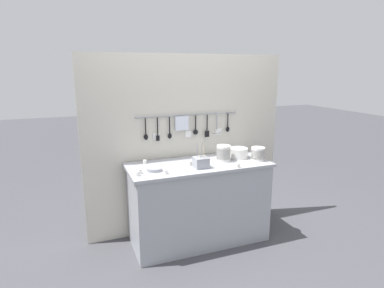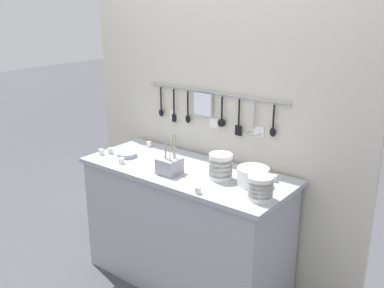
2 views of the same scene
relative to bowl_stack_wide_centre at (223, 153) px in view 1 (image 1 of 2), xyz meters
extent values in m
plane|color=#424247|center=(-0.28, 0.00, -0.93)|extent=(20.00, 20.00, 0.00)
cube|color=#9EA0A8|center=(-0.28, 0.00, -0.10)|extent=(1.45, 0.61, 0.03)
cube|color=#9EA0A8|center=(-0.28, 0.00, -0.52)|extent=(1.39, 0.58, 0.82)
cube|color=beige|center=(-0.28, 0.33, 0.04)|extent=(2.25, 0.04, 1.94)
cylinder|color=#93969E|center=(-0.28, 0.30, 0.38)|extent=(1.13, 0.01, 0.01)
sphere|color=#93969E|center=(-0.84, 0.30, 0.38)|extent=(0.02, 0.02, 0.02)
sphere|color=#93969E|center=(0.29, 0.30, 0.38)|extent=(0.02, 0.02, 0.02)
cylinder|color=black|center=(-0.75, 0.29, 0.28)|extent=(0.01, 0.01, 0.17)
ellipsoid|color=black|center=(-0.75, 0.29, 0.17)|extent=(0.04, 0.02, 0.06)
cylinder|color=#93969E|center=(-0.75, 0.30, 0.37)|extent=(0.01, 0.01, 0.02)
cylinder|color=black|center=(-0.62, 0.29, 0.27)|extent=(0.01, 0.01, 0.19)
cube|color=black|center=(-0.62, 0.29, 0.15)|extent=(0.04, 0.01, 0.06)
cylinder|color=#93969E|center=(-0.62, 0.30, 0.37)|extent=(0.01, 0.01, 0.02)
cylinder|color=black|center=(-0.49, 0.29, 0.28)|extent=(0.01, 0.01, 0.18)
ellipsoid|color=black|center=(-0.49, 0.29, 0.16)|extent=(0.04, 0.02, 0.06)
cylinder|color=#93969E|center=(-0.49, 0.30, 0.37)|extent=(0.01, 0.01, 0.02)
cube|color=silver|center=(-0.36, 0.29, 0.29)|extent=(0.15, 0.02, 0.15)
cylinder|color=#93969E|center=(-0.36, 0.30, 0.37)|extent=(0.01, 0.01, 0.02)
cylinder|color=black|center=(-0.20, 0.29, 0.29)|extent=(0.01, 0.01, 0.16)
sphere|color=black|center=(-0.20, 0.29, 0.18)|extent=(0.06, 0.06, 0.06)
cylinder|color=#93969E|center=(-0.20, 0.30, 0.37)|extent=(0.01, 0.01, 0.02)
cylinder|color=black|center=(-0.06, 0.29, 0.28)|extent=(0.01, 0.01, 0.18)
cube|color=black|center=(-0.06, 0.29, 0.15)|extent=(0.05, 0.01, 0.07)
cylinder|color=#93969E|center=(-0.06, 0.30, 0.37)|extent=(0.01, 0.01, 0.02)
cylinder|color=#93969E|center=(0.06, 0.29, 0.28)|extent=(0.01, 0.01, 0.17)
torus|color=#93969E|center=(0.06, 0.29, 0.16)|extent=(0.10, 0.10, 0.01)
cylinder|color=#93969E|center=(0.06, 0.30, 0.37)|extent=(0.01, 0.01, 0.02)
cylinder|color=black|center=(0.19, 0.29, 0.29)|extent=(0.01, 0.01, 0.15)
ellipsoid|color=black|center=(0.19, 0.29, 0.19)|extent=(0.04, 0.02, 0.06)
cylinder|color=#93969E|center=(0.19, 0.30, 0.37)|extent=(0.01, 0.01, 0.02)
cube|color=white|center=(-0.64, 0.31, 0.17)|extent=(0.07, 0.01, 0.07)
cube|color=white|center=(-0.28, 0.31, 0.17)|extent=(0.07, 0.01, 0.07)
cube|color=white|center=(0.09, 0.31, 0.17)|extent=(0.07, 0.01, 0.07)
cylinder|color=silver|center=(0.00, 0.00, -0.06)|extent=(0.15, 0.15, 0.05)
cylinder|color=silver|center=(0.00, 0.00, -0.03)|extent=(0.15, 0.15, 0.05)
cylinder|color=silver|center=(0.00, 0.00, 0.00)|extent=(0.15, 0.15, 0.05)
cylinder|color=silver|center=(0.00, 0.00, 0.03)|extent=(0.15, 0.15, 0.05)
cylinder|color=silver|center=(0.00, 0.00, 0.06)|extent=(0.15, 0.15, 0.05)
cylinder|color=silver|center=(0.35, -0.12, -0.06)|extent=(0.14, 0.14, 0.04)
cylinder|color=silver|center=(0.35, -0.12, -0.04)|extent=(0.14, 0.14, 0.04)
cylinder|color=silver|center=(0.35, -0.12, -0.01)|extent=(0.14, 0.14, 0.04)
cylinder|color=silver|center=(0.35, -0.12, 0.01)|extent=(0.14, 0.14, 0.04)
cylinder|color=silver|center=(0.35, -0.12, 0.04)|extent=(0.14, 0.14, 0.04)
cylinder|color=silver|center=(0.21, 0.04, -0.08)|extent=(0.19, 0.19, 0.01)
cylinder|color=silver|center=(0.21, 0.04, -0.07)|extent=(0.19, 0.19, 0.01)
cylinder|color=silver|center=(0.21, 0.04, -0.06)|extent=(0.19, 0.19, 0.01)
cylinder|color=silver|center=(0.21, 0.04, -0.05)|extent=(0.19, 0.19, 0.01)
cylinder|color=silver|center=(0.21, 0.04, -0.04)|extent=(0.19, 0.19, 0.01)
cylinder|color=silver|center=(0.21, 0.04, -0.04)|extent=(0.19, 0.19, 0.01)
cylinder|color=silver|center=(0.21, 0.04, -0.03)|extent=(0.19, 0.19, 0.01)
cylinder|color=silver|center=(0.21, 0.04, -0.02)|extent=(0.19, 0.19, 0.01)
cylinder|color=silver|center=(0.21, 0.04, -0.01)|extent=(0.19, 0.19, 0.01)
cylinder|color=silver|center=(0.21, 0.04, 0.00)|extent=(0.19, 0.19, 0.01)
cylinder|color=silver|center=(0.21, 0.04, 0.01)|extent=(0.19, 0.19, 0.01)
cylinder|color=silver|center=(0.21, 0.04, 0.01)|extent=(0.19, 0.19, 0.01)
cylinder|color=silver|center=(0.21, 0.04, 0.02)|extent=(0.19, 0.19, 0.01)
cylinder|color=#93969E|center=(-0.76, -0.07, -0.07)|extent=(0.14, 0.14, 0.03)
cube|color=#93969E|center=(-0.31, -0.13, -0.03)|extent=(0.13, 0.13, 0.10)
cylinder|color=#93969E|center=(-0.34, -0.13, 0.07)|extent=(0.01, 0.01, 0.20)
cylinder|color=#93969E|center=(-0.30, -0.11, 0.07)|extent=(0.02, 0.02, 0.21)
cylinder|color=#C6B793|center=(-0.33, -0.15, 0.07)|extent=(0.02, 0.01, 0.21)
cylinder|color=#C6B793|center=(-0.28, -0.11, 0.07)|extent=(0.01, 0.02, 0.21)
cylinder|color=#93969E|center=(-0.32, -0.15, 0.07)|extent=(0.03, 0.03, 0.21)
cylinder|color=#C6B793|center=(-0.29, -0.15, 0.07)|extent=(0.01, 0.03, 0.21)
cylinder|color=#93969E|center=(-0.28, -0.10, 0.08)|extent=(0.02, 0.01, 0.21)
cylinder|color=silver|center=(-0.79, 0.19, -0.06)|extent=(0.04, 0.04, 0.04)
cylinder|color=silver|center=(-0.38, -0.03, -0.06)|extent=(0.04, 0.04, 0.04)
cylinder|color=silver|center=(-0.69, -0.20, -0.06)|extent=(0.04, 0.04, 0.04)
cylinder|color=silver|center=(-0.94, -0.16, -0.06)|extent=(0.04, 0.04, 0.04)
cylinder|color=silver|center=(0.28, 0.17, -0.06)|extent=(0.04, 0.04, 0.04)
cylinder|color=silver|center=(0.03, -0.27, -0.06)|extent=(0.04, 0.04, 0.04)
cylinder|color=silver|center=(-0.90, -0.10, -0.06)|extent=(0.04, 0.04, 0.04)
camera|label=1|loc=(-1.47, -2.90, 0.87)|focal=30.00mm
camera|label=2|loc=(1.46, -2.17, 1.00)|focal=42.00mm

